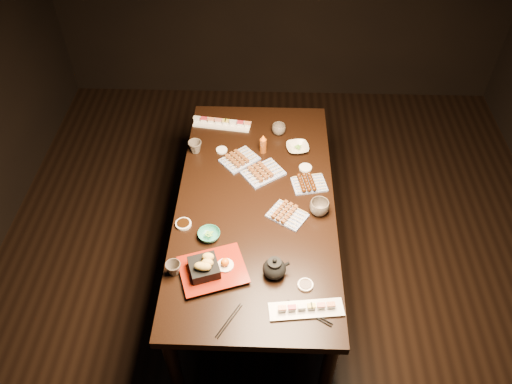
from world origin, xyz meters
TOP-DOWN VIEW (x-y plane):
  - ground at (0.00, 0.00)m, footprint 5.00×5.00m
  - dining_table at (-0.16, 0.31)m, footprint 0.91×1.81m
  - sushi_platter_near at (0.10, -0.40)m, footprint 0.36×0.14m
  - sushi_platter_far at (-0.41, 1.00)m, footprint 0.39×0.16m
  - yakitori_plate_center at (-0.12, 0.53)m, footprint 0.28×0.27m
  - yakitori_plate_right at (0.02, 0.19)m, footprint 0.25×0.23m
  - yakitori_plate_left at (-0.27, 0.65)m, footprint 0.27×0.26m
  - tsukune_plate at (0.15, 0.44)m, footprint 0.22×0.18m
  - edamame_bowl_green at (-0.40, 0.03)m, footprint 0.13×0.13m
  - edamame_bowl_cream at (0.09, 0.76)m, footprint 0.16×0.16m
  - tempura_tray at (-0.36, -0.19)m, footprint 0.39×0.35m
  - teacup_near_left at (-0.55, -0.20)m, footprint 0.09×0.09m
  - teacup_mid_right at (0.20, 0.23)m, footprint 0.12×0.12m
  - teacup_far_left at (-0.55, 0.72)m, footprint 0.10×0.10m
  - teacup_far_right at (-0.03, 0.92)m, footprint 0.10×0.10m
  - teapot at (-0.05, -0.20)m, footprint 0.18×0.18m
  - condiment_bottle at (-0.13, 0.74)m, footprint 0.05×0.05m
  - sauce_dish_west at (-0.55, 0.11)m, footprint 0.11×0.11m
  - sauce_dish_east at (0.14, 0.59)m, footprint 0.09×0.09m
  - sauce_dish_se at (0.11, -0.26)m, footprint 0.10×0.10m
  - sauce_dish_nw at (-0.39, 0.74)m, footprint 0.09×0.09m
  - chopsticks_near at (-0.26, -0.47)m, footprint 0.12×0.19m
  - chopsticks_se at (0.12, -0.41)m, footprint 0.22×0.14m

SIDE VIEW (x-z plane):
  - ground at x=0.00m, z-range 0.00..0.00m
  - dining_table at x=-0.16m, z-range 0.00..0.75m
  - chopsticks_near at x=-0.26m, z-range 0.75..0.76m
  - chopsticks_se at x=0.12m, z-range 0.75..0.76m
  - sauce_dish_nw at x=-0.39m, z-range 0.75..0.76m
  - sauce_dish_se at x=0.11m, z-range 0.75..0.76m
  - sauce_dish_east at x=0.14m, z-range 0.75..0.76m
  - sauce_dish_west at x=-0.55m, z-range 0.75..0.77m
  - edamame_bowl_cream at x=0.09m, z-range 0.75..0.78m
  - edamame_bowl_green at x=-0.40m, z-range 0.75..0.79m
  - sushi_platter_near at x=0.10m, z-range 0.75..0.79m
  - sushi_platter_far at x=-0.41m, z-range 0.75..0.80m
  - tsukune_plate at x=0.15m, z-range 0.75..0.80m
  - yakitori_plate_right at x=0.02m, z-range 0.75..0.80m
  - yakitori_plate_left at x=-0.27m, z-range 0.75..0.81m
  - yakitori_plate_center at x=-0.12m, z-range 0.75..0.81m
  - teacup_far_right at x=-0.03m, z-range 0.75..0.82m
  - teacup_near_left at x=-0.55m, z-range 0.75..0.82m
  - teacup_far_left at x=-0.55m, z-range 0.75..0.83m
  - teacup_mid_right at x=0.20m, z-range 0.75..0.84m
  - tempura_tray at x=-0.36m, z-range 0.75..0.87m
  - teapot at x=-0.05m, z-range 0.75..0.87m
  - condiment_bottle at x=-0.13m, z-range 0.75..0.88m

